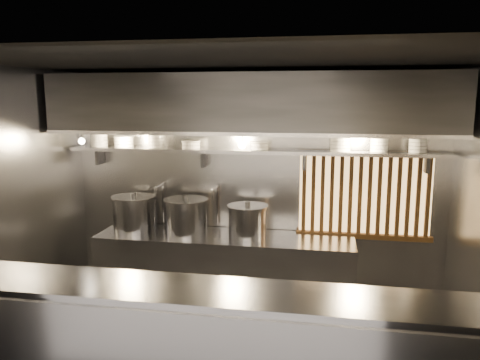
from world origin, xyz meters
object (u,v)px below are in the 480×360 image
(pendant_bulb, at_px, (242,145))
(stock_pot_left, at_px, (134,213))
(stock_pot_right, at_px, (248,221))
(heat_lamp, at_px, (80,136))
(stock_pot_mid, at_px, (186,216))

(pendant_bulb, relative_size, stock_pot_left, 0.31)
(stock_pot_right, bearing_deg, heat_lamp, -170.96)
(stock_pot_right, bearing_deg, pendant_bulb, 145.20)
(heat_lamp, bearing_deg, stock_pot_mid, 14.01)
(stock_pot_left, distance_m, stock_pot_mid, 0.67)
(heat_lamp, xyz_separation_m, stock_pot_mid, (1.14, 0.28, -0.95))
(pendant_bulb, height_order, stock_pot_mid, pendant_bulb)
(heat_lamp, distance_m, pendant_bulb, 1.83)
(stock_pot_mid, bearing_deg, stock_pot_left, 176.90)
(stock_pot_mid, height_order, stock_pot_right, stock_pot_mid)
(heat_lamp, xyz_separation_m, pendant_bulb, (1.80, 0.35, -0.11))
(stock_pot_right, bearing_deg, stock_pot_left, 179.09)
(pendant_bulb, xyz_separation_m, stock_pot_left, (-1.33, -0.03, -0.85))
(pendant_bulb, height_order, stock_pot_right, pendant_bulb)
(pendant_bulb, relative_size, stock_pot_right, 0.35)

